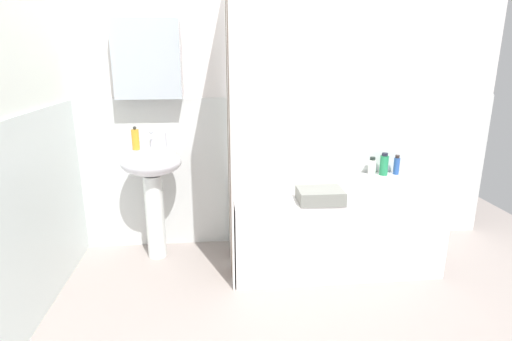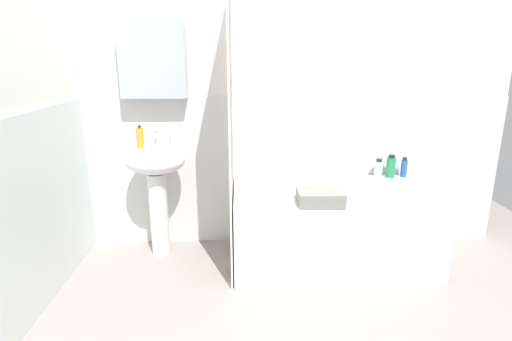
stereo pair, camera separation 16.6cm
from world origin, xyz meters
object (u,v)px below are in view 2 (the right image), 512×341
(lotion_bottle, at_px, (404,168))
(toothbrush_cup, at_px, (167,139))
(bathtub, at_px, (332,226))
(towel_folded, at_px, (320,197))
(soap_dispenser, at_px, (140,138))
(conditioner_bottle, at_px, (379,169))
(body_wash_bottle, at_px, (391,167))
(sink, at_px, (156,177))

(lotion_bottle, bearing_deg, toothbrush_cup, -178.07)
(bathtub, relative_size, towel_folded, 4.85)
(towel_folded, bearing_deg, soap_dispenser, 160.07)
(toothbrush_cup, distance_m, bathtub, 1.40)
(towel_folded, bearing_deg, toothbrush_cup, 154.65)
(conditioner_bottle, relative_size, towel_folded, 0.49)
(soap_dispenser, distance_m, body_wash_bottle, 1.95)
(body_wash_bottle, relative_size, towel_folded, 0.61)
(conditioner_bottle, bearing_deg, soap_dispenser, -176.10)
(bathtub, xyz_separation_m, body_wash_bottle, (0.51, 0.29, 0.37))
(soap_dispenser, xyz_separation_m, conditioner_bottle, (1.84, 0.13, -0.29))
(towel_folded, bearing_deg, bathtub, 59.83)
(bathtub, xyz_separation_m, towel_folded, (-0.16, -0.27, 0.33))
(sink, distance_m, body_wash_bottle, 1.83)
(conditioner_bottle, bearing_deg, towel_folded, -134.89)
(toothbrush_cup, xyz_separation_m, body_wash_bottle, (1.75, 0.05, -0.25))
(soap_dispenser, distance_m, towel_folded, 1.37)
(bathtub, distance_m, body_wash_bottle, 0.70)
(sink, bearing_deg, lotion_bottle, 3.63)
(soap_dispenser, bearing_deg, lotion_bottle, 3.25)
(sink, relative_size, toothbrush_cup, 7.87)
(sink, height_order, lotion_bottle, sink)
(bathtub, bearing_deg, sink, 172.11)
(body_wash_bottle, relative_size, conditioner_bottle, 1.25)
(lotion_bottle, bearing_deg, sink, -176.37)
(body_wash_bottle, xyz_separation_m, conditioner_bottle, (-0.09, 0.02, -0.02))
(sink, distance_m, toothbrush_cup, 0.30)
(soap_dispenser, height_order, toothbrush_cup, soap_dispenser)
(toothbrush_cup, distance_m, body_wash_bottle, 1.76)
(toothbrush_cup, relative_size, conditioner_bottle, 0.74)
(soap_dispenser, xyz_separation_m, bathtub, (1.41, -0.19, -0.64))
(sink, distance_m, soap_dispenser, 0.32)
(toothbrush_cup, height_order, towel_folded, toothbrush_cup)
(sink, bearing_deg, conditioner_bottle, 4.36)
(body_wash_bottle, bearing_deg, conditioner_bottle, 167.53)
(sink, xyz_separation_m, conditioner_bottle, (1.74, 0.13, 0.01))
(sink, xyz_separation_m, soap_dispenser, (-0.10, 0.01, 0.30))
(lotion_bottle, height_order, towel_folded, lotion_bottle)
(sink, height_order, toothbrush_cup, toothbrush_cup)
(lotion_bottle, bearing_deg, bathtub, -154.05)
(bathtub, relative_size, body_wash_bottle, 7.93)
(soap_dispenser, height_order, conditioner_bottle, soap_dispenser)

